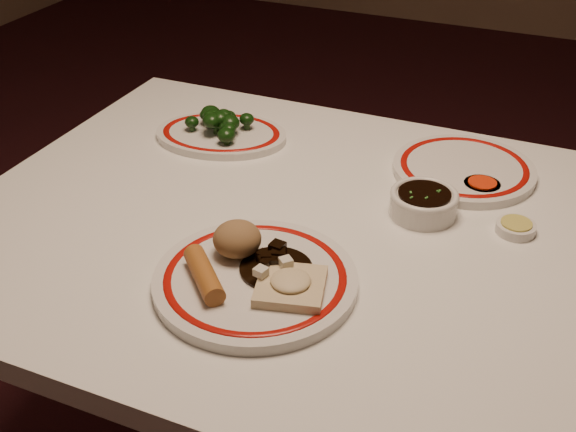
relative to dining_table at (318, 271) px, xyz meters
The scene contains 12 objects.
dining_table is the anchor object (origin of this frame).
main_plate 0.21m from the dining_table, 99.05° to the right, with size 0.33×0.33×0.02m.
rice_mound 0.21m from the dining_table, 118.54° to the right, with size 0.07×0.07×0.05m, color olive.
spring_roll 0.27m from the dining_table, 111.19° to the right, with size 0.03×0.03×0.11m, color #AD682A.
fried_wonton 0.23m from the dining_table, 80.74° to the right, with size 0.11×0.11×0.03m.
stirfry_heap 0.20m from the dining_table, 93.73° to the right, with size 0.11×0.11×0.03m.
broccoli_plate 0.39m from the dining_table, 143.18° to the left, with size 0.30×0.27×0.02m.
broccoli_pile 0.39m from the dining_table, 143.22° to the left, with size 0.13×0.11×0.05m.
soy_bowl 0.21m from the dining_table, 35.48° to the left, with size 0.11×0.11×0.04m.
sweet_sour_dish 0.33m from the dining_table, 44.71° to the left, with size 0.06×0.06×0.02m.
mustard_dish 0.33m from the dining_table, 20.38° to the left, with size 0.06×0.06×0.02m.
far_plate 0.34m from the dining_table, 56.55° to the left, with size 0.31×0.31×0.02m.
Camera 1 is at (0.34, -0.93, 1.40)m, focal length 45.00 mm.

